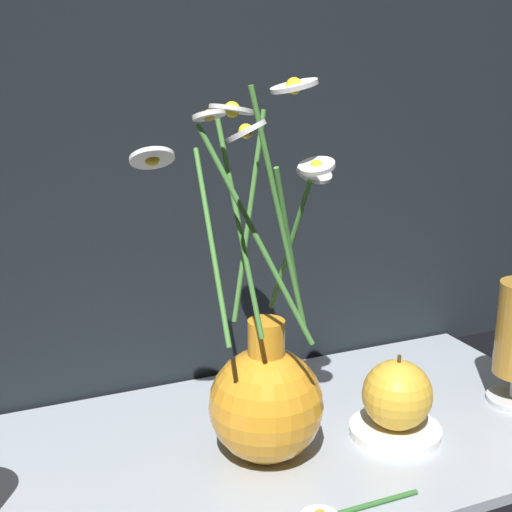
# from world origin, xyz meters

# --- Properties ---
(ground_plane) EXTENTS (6.00, 6.00, 0.00)m
(ground_plane) POSITION_xyz_m (0.00, 0.00, 0.00)
(ground_plane) COLOR black
(shelf) EXTENTS (0.78, 0.36, 0.01)m
(shelf) POSITION_xyz_m (0.00, 0.00, 0.01)
(shelf) COLOR #9EA8B2
(shelf) RESTS_ON ground_plane
(vase_with_flowers) EXTENTS (0.21, 0.18, 0.39)m
(vase_with_flowers) POSITION_xyz_m (-0.00, -0.03, 0.09)
(vase_with_flowers) COLOR orange
(vase_with_flowers) RESTS_ON shelf
(saucer_plate) EXTENTS (0.10, 0.10, 0.01)m
(saucer_plate) POSITION_xyz_m (0.15, -0.04, 0.02)
(saucer_plate) COLOR white
(saucer_plate) RESTS_ON shelf
(orange_fruit) EXTENTS (0.08, 0.08, 0.08)m
(orange_fruit) POSITION_xyz_m (0.15, -0.04, 0.06)
(orange_fruit) COLOR gold
(orange_fruit) RESTS_ON saucer_plate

